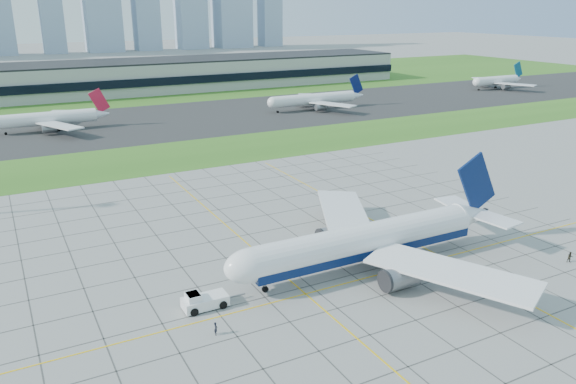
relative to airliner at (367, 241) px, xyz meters
name	(u,v)px	position (x,y,z in m)	size (l,w,h in m)	color
ground	(352,275)	(-3.84, -1.49, -4.73)	(1400.00, 1400.00, 0.00)	#9D9D97
grass_median	(182,155)	(-3.84, 88.51, -4.71)	(700.00, 35.00, 0.04)	#2E611B
asphalt_taxiway	(138,123)	(-3.84, 143.51, -4.70)	(700.00, 75.00, 0.04)	#383838
grass_far	(88,88)	(-3.84, 253.51, -4.71)	(700.00, 145.00, 0.04)	#2E611B
apron_markings	(319,250)	(-3.42, 9.60, -4.72)	(120.00, 130.00, 0.03)	#474744
terminal	(172,74)	(36.16, 228.38, 3.16)	(260.00, 43.00, 15.80)	#B7B7B2
airliner	(367,241)	(0.00, 0.00, 0.00)	(54.94, 55.72, 17.31)	white
pushback_tug	(203,301)	(-29.27, -0.10, -3.53)	(9.71, 3.43, 2.70)	white
crew_near	(216,328)	(-30.16, -7.61, -3.79)	(0.69, 0.45, 1.88)	black
crew_far	(570,257)	(32.28, -15.24, -3.76)	(0.95, 0.74, 1.95)	#2A261C
distant_jet_1	(50,118)	(-34.38, 144.02, -0.25)	(37.81, 42.66, 14.08)	white
distant_jet_2	(315,99)	(71.36, 137.53, -0.25)	(45.30, 42.66, 14.08)	white
distant_jet_3	(497,81)	(190.76, 146.27, -0.25)	(33.72, 42.66, 14.08)	white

